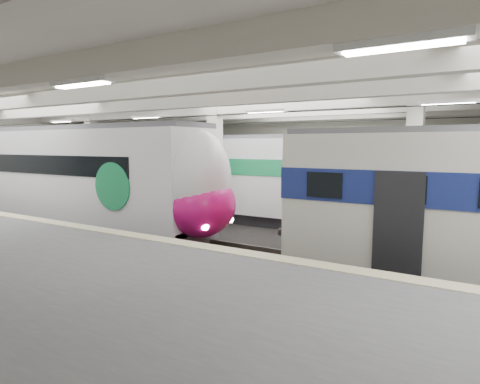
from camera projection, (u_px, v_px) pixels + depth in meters
The scene contains 3 objects.
station_hall at pixel (208, 160), 11.82m from camera, with size 36.00×24.00×5.75m.
modern_emu at pixel (101, 180), 16.89m from camera, with size 13.99×2.89×4.50m.
far_train at pixel (236, 176), 19.90m from camera, with size 12.95×2.76×4.17m.
Camera 1 is at (6.94, -11.40, 3.69)m, focal length 30.00 mm.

